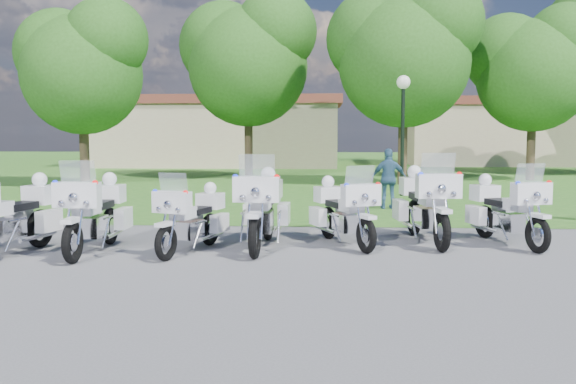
# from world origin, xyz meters

# --- Properties ---
(ground) EXTENTS (100.00, 100.00, 0.00)m
(ground) POSITION_xyz_m (0.00, 0.00, 0.00)
(ground) COLOR #5C5C61
(ground) RESTS_ON ground
(grass_lawn) EXTENTS (100.00, 48.00, 0.01)m
(grass_lawn) POSITION_xyz_m (0.00, 27.00, 0.00)
(grass_lawn) COLOR #2F6A21
(grass_lawn) RESTS_ON ground
(motorcycle_1) EXTENTS (1.16, 2.45, 1.67)m
(motorcycle_1) POSITION_xyz_m (-4.99, -0.47, 0.70)
(motorcycle_1) COLOR black
(motorcycle_1) RESTS_ON ground
(motorcycle_2) EXTENTS (0.81, 2.46, 1.65)m
(motorcycle_2) POSITION_xyz_m (-3.66, -0.09, 0.69)
(motorcycle_2) COLOR black
(motorcycle_2) RESTS_ON ground
(motorcycle_3) EXTENTS (1.11, 2.08, 1.44)m
(motorcycle_3) POSITION_xyz_m (-1.96, 0.03, 0.60)
(motorcycle_3) COLOR black
(motorcycle_3) RESTS_ON ground
(motorcycle_4) EXTENTS (0.88, 2.58, 1.73)m
(motorcycle_4) POSITION_xyz_m (-0.76, 0.51, 0.73)
(motorcycle_4) COLOR black
(motorcycle_4) RESTS_ON ground
(motorcycle_5) EXTENTS (1.31, 2.12, 1.52)m
(motorcycle_5) POSITION_xyz_m (0.70, 0.87, 0.64)
(motorcycle_5) COLOR black
(motorcycle_5) RESTS_ON ground
(motorcycle_6) EXTENTS (1.05, 2.58, 1.74)m
(motorcycle_6) POSITION_xyz_m (2.28, 1.29, 0.73)
(motorcycle_6) COLOR black
(motorcycle_6) RESTS_ON ground
(motorcycle_7) EXTENTS (1.22, 2.24, 1.56)m
(motorcycle_7) POSITION_xyz_m (3.75, 1.12, 0.65)
(motorcycle_7) COLOR black
(motorcycle_7) RESTS_ON ground
(lamp_post) EXTENTS (0.44, 0.44, 3.88)m
(lamp_post) POSITION_xyz_m (2.84, 9.90, 2.95)
(lamp_post) COLOR black
(lamp_post) RESTS_ON ground
(tree_0) EXTENTS (5.25, 4.48, 7.01)m
(tree_0) POSITION_xyz_m (-8.83, 12.89, 4.63)
(tree_0) COLOR #38281C
(tree_0) RESTS_ON ground
(tree_1) EXTENTS (6.10, 5.20, 8.13)m
(tree_1) POSITION_xyz_m (-3.09, 17.25, 5.38)
(tree_1) COLOR #38281C
(tree_1) RESTS_ON ground
(tree_2) EXTENTS (5.94, 5.07, 7.92)m
(tree_2) POSITION_xyz_m (3.33, 14.36, 5.24)
(tree_2) COLOR #38281C
(tree_2) RESTS_ON ground
(tree_3) EXTENTS (5.52, 4.71, 7.36)m
(tree_3) POSITION_xyz_m (9.03, 16.83, 4.87)
(tree_3) COLOR #38281C
(tree_3) RESTS_ON ground
(building_west) EXTENTS (14.56, 8.32, 4.10)m
(building_west) POSITION_xyz_m (-6.00, 28.00, 2.07)
(building_west) COLOR tan
(building_west) RESTS_ON ground
(building_east) EXTENTS (11.44, 7.28, 4.10)m
(building_east) POSITION_xyz_m (11.00, 30.00, 2.07)
(building_east) COLOR tan
(building_east) RESTS_ON ground
(bystander_c) EXTENTS (0.98, 0.46, 1.64)m
(bystander_c) POSITION_xyz_m (2.08, 6.38, 0.82)
(bystander_c) COLOR #386087
(bystander_c) RESTS_ON ground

